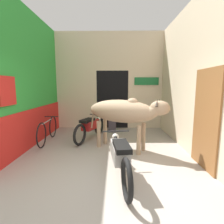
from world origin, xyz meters
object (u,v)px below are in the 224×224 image
(plastic_stool, at_px, (101,125))
(shopkeeper_seated, at_px, (112,116))
(cow, at_px, (124,112))
(motorcycle_far, at_px, (90,126))
(motorcycle_near, at_px, (120,155))
(bicycle, at_px, (48,130))

(plastic_stool, bearing_deg, shopkeeper_seated, -22.92)
(shopkeeper_seated, xyz_separation_m, plastic_stool, (-0.43, 0.18, -0.40))
(cow, distance_m, motorcycle_far, 1.50)
(cow, relative_size, motorcycle_far, 1.22)
(motorcycle_near, xyz_separation_m, bicycle, (-2.19, 2.12, -0.07))
(bicycle, xyz_separation_m, plastic_stool, (1.56, 1.51, -0.16))
(motorcycle_far, bearing_deg, plastic_stool, 77.88)
(plastic_stool, bearing_deg, bicycle, -135.91)
(shopkeeper_seated, bearing_deg, plastic_stool, 157.08)
(bicycle, distance_m, plastic_stool, 2.18)
(motorcycle_far, distance_m, plastic_stool, 1.28)
(cow, bearing_deg, plastic_stool, 109.98)
(cow, xyz_separation_m, plastic_stool, (-0.77, 2.12, -0.84))
(motorcycle_near, bearing_deg, motorcycle_far, 110.31)
(shopkeeper_seated, bearing_deg, motorcycle_near, -86.86)
(motorcycle_near, xyz_separation_m, motorcycle_far, (-0.89, 2.40, -0.01))
(bicycle, bearing_deg, plastic_stool, 44.09)
(bicycle, bearing_deg, shopkeeper_seated, 33.67)
(cow, xyz_separation_m, motorcycle_far, (-1.04, 0.89, -0.62))
(cow, height_order, motorcycle_near, cow)
(motorcycle_near, xyz_separation_m, plastic_stool, (-0.62, 3.63, -0.23))
(motorcycle_far, distance_m, shopkeeper_seated, 1.27)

